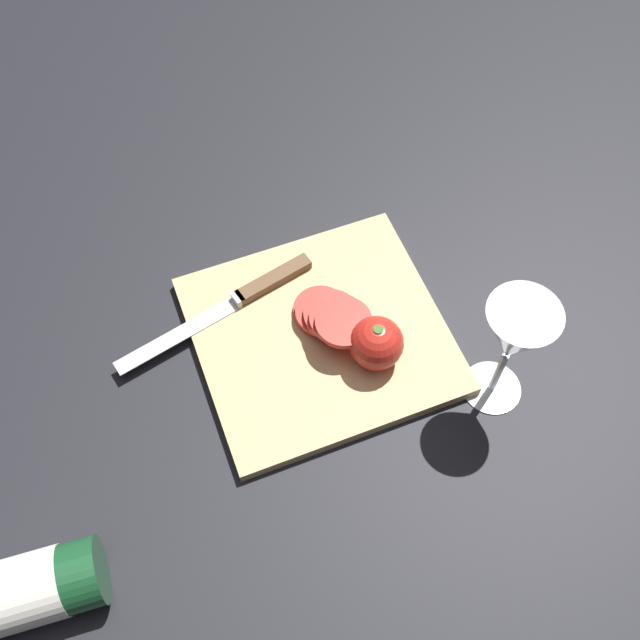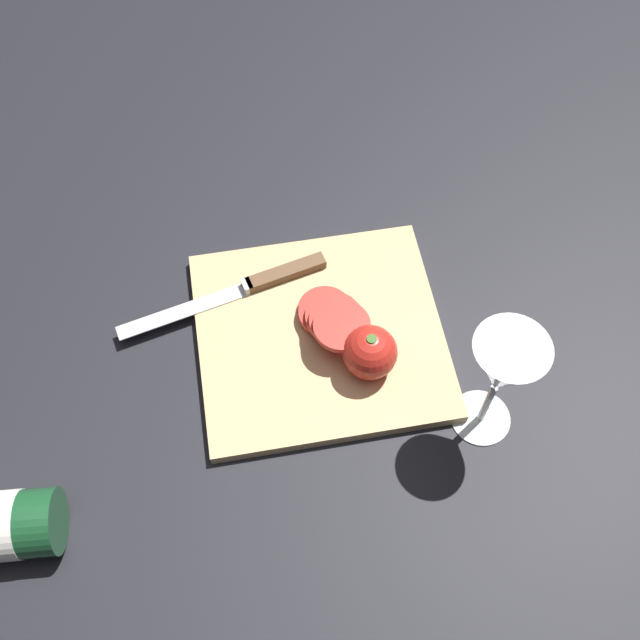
# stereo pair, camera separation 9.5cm
# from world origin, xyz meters

# --- Properties ---
(ground_plane) EXTENTS (3.00, 3.00, 0.00)m
(ground_plane) POSITION_xyz_m (0.00, 0.00, 0.00)
(ground_plane) COLOR black
(cutting_board) EXTENTS (0.32, 0.30, 0.02)m
(cutting_board) POSITION_xyz_m (0.01, 0.03, 0.01)
(cutting_board) COLOR tan
(cutting_board) RESTS_ON ground_plane
(wine_glass) EXTENTS (0.08, 0.08, 0.18)m
(wine_glass) POSITION_xyz_m (-0.17, 0.17, 0.13)
(wine_glass) COLOR silver
(wine_glass) RESTS_ON ground_plane
(whole_tomato) EXTENTS (0.07, 0.07, 0.07)m
(whole_tomato) POSITION_xyz_m (-0.04, 0.09, 0.05)
(whole_tomato) COLOR red
(whole_tomato) RESTS_ON cutting_board
(knife) EXTENTS (0.29, 0.09, 0.01)m
(knife) POSITION_xyz_m (0.07, -0.06, 0.02)
(knife) COLOR silver
(knife) RESTS_ON cutting_board
(tomato_slice_stack_near) EXTENTS (0.08, 0.12, 0.04)m
(tomato_slice_stack_near) POSITION_xyz_m (-0.01, 0.02, 0.04)
(tomato_slice_stack_near) COLOR red
(tomato_slice_stack_near) RESTS_ON cutting_board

